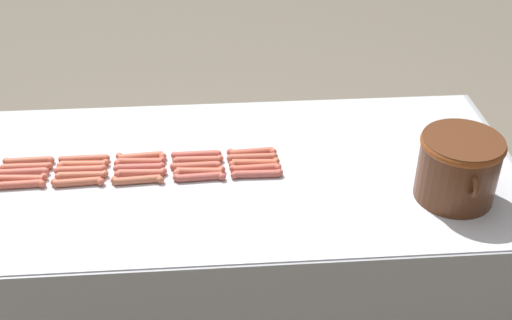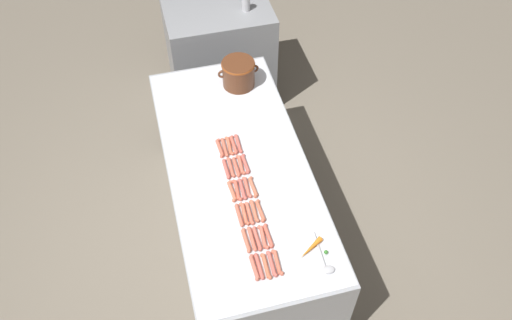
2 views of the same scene
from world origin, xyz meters
name	(u,v)px [view 1 (image 1 of 2)]	position (x,y,z in m)	size (l,w,h in m)	color
griddle_counter	(212,275)	(0.00, 0.00, 0.44)	(0.87, 1.96, 0.88)	#9EA0A5
hot_dog_1	(29,161)	(-0.08, -0.56, 0.89)	(0.03, 0.16, 0.02)	#C2654C
hot_dog_2	(84,159)	(-0.08, -0.38, 0.89)	(0.02, 0.16, 0.02)	#C45F4A
hot_dog_3	(141,156)	(-0.08, -0.21, 0.89)	(0.03, 0.16, 0.02)	#CB664B
hot_dog_4	(196,155)	(-0.08, -0.03, 0.89)	(0.03, 0.16, 0.02)	#C85A4E
hot_dog_5	(252,152)	(-0.08, 0.14, 0.89)	(0.03, 0.16, 0.02)	#CB5F49
hot_dog_7	(27,167)	(-0.05, -0.56, 0.89)	(0.03, 0.16, 0.02)	#C7624C
hot_dog_8	(83,164)	(-0.05, -0.38, 0.89)	(0.03, 0.16, 0.02)	#CD6549
hot_dog_9	(140,162)	(-0.05, -0.21, 0.89)	(0.03, 0.16, 0.02)	#CB5D48
hot_dog_10	(198,160)	(-0.05, -0.03, 0.89)	(0.03, 0.16, 0.02)	#C4614C
hot_dog_11	(252,157)	(-0.05, 0.14, 0.89)	(0.03, 0.16, 0.02)	#BF614B
hot_dog_13	(23,172)	(-0.02, -0.56, 0.89)	(0.03, 0.16, 0.02)	#C35E4F
hot_dog_14	(80,170)	(-0.02, -0.39, 0.89)	(0.03, 0.16, 0.02)	#CE654E
hot_dog_15	(139,167)	(-0.02, -0.21, 0.89)	(0.03, 0.16, 0.02)	#C15A50
hot_dog_16	(196,166)	(-0.01, -0.03, 0.89)	(0.03, 0.16, 0.02)	#C45E4B
hot_dog_17	(254,163)	(-0.02, 0.15, 0.89)	(0.03, 0.16, 0.02)	#CC6448
hot_dog_19	(21,179)	(0.02, -0.56, 0.89)	(0.03, 0.16, 0.02)	#CD6550
hot_dog_20	(82,175)	(0.01, -0.38, 0.89)	(0.03, 0.16, 0.02)	#C3674B
hot_dog_21	(141,173)	(0.01, -0.20, 0.89)	(0.03, 0.16, 0.02)	#CA604F
hot_dog_22	(199,171)	(0.02, -0.02, 0.89)	(0.03, 0.16, 0.02)	#CC664E
hot_dog_23	(255,168)	(0.01, 0.15, 0.89)	(0.03, 0.16, 0.02)	#CB5D4B
hot_dog_25	(19,184)	(0.05, -0.56, 0.89)	(0.03, 0.16, 0.02)	#CB5C49
hot_dog_26	(78,182)	(0.05, -0.39, 0.89)	(0.03, 0.16, 0.02)	#C96348
hot_dog_27	(137,180)	(0.05, -0.21, 0.89)	(0.03, 0.16, 0.02)	#C5684B
hot_dog_28	(199,177)	(0.05, -0.02, 0.89)	(0.03, 0.16, 0.02)	#C2594E
hot_dog_29	(257,174)	(0.04, 0.15, 0.89)	(0.03, 0.16, 0.02)	#C3594E
bean_pot	(459,165)	(0.18, 0.72, 0.99)	(0.29, 0.24, 0.20)	#562D19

